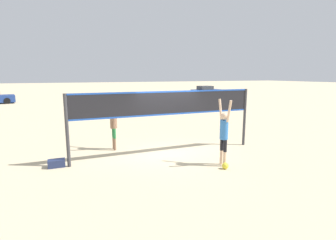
{
  "coord_description": "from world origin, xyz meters",
  "views": [
    {
      "loc": [
        -3.85,
        -9.18,
        3.1
      ],
      "look_at": [
        0.0,
        0.0,
        1.37
      ],
      "focal_mm": 28.0,
      "sensor_mm": 36.0,
      "label": 1
    }
  ],
  "objects_px": {
    "player_blocker": "(114,122)",
    "gear_bag": "(57,163)",
    "player_spiker": "(224,131)",
    "volleyball_net": "(168,109)",
    "volleyball": "(225,166)",
    "parked_car_near": "(206,91)"
  },
  "relations": [
    {
      "from": "gear_bag",
      "to": "player_spiker",
      "type": "bearing_deg",
      "value": -20.92
    },
    {
      "from": "player_spiker",
      "to": "volleyball",
      "type": "xyz_separation_m",
      "value": [
        -0.14,
        -0.34,
        -1.1
      ]
    },
    {
      "from": "player_spiker",
      "to": "player_blocker",
      "type": "height_order",
      "value": "player_spiker"
    },
    {
      "from": "gear_bag",
      "to": "volleyball",
      "type": "bearing_deg",
      "value": -24.59
    },
    {
      "from": "volleyball_net",
      "to": "volleyball",
      "type": "distance_m",
      "value": 3.03
    },
    {
      "from": "player_blocker",
      "to": "gear_bag",
      "type": "xyz_separation_m",
      "value": [
        -2.24,
        -1.35,
        -1.06
      ]
    },
    {
      "from": "gear_bag",
      "to": "player_blocker",
      "type": "bearing_deg",
      "value": 31.19
    },
    {
      "from": "volleyball_net",
      "to": "volleyball",
      "type": "xyz_separation_m",
      "value": [
        1.12,
        -2.25,
        -1.69
      ]
    },
    {
      "from": "volleyball_net",
      "to": "player_blocker",
      "type": "relative_size",
      "value": 3.31
    },
    {
      "from": "volleyball_net",
      "to": "gear_bag",
      "type": "distance_m",
      "value": 4.39
    },
    {
      "from": "volleyball",
      "to": "gear_bag",
      "type": "distance_m",
      "value": 5.7
    },
    {
      "from": "player_spiker",
      "to": "parked_car_near",
      "type": "distance_m",
      "value": 32.36
    },
    {
      "from": "player_spiker",
      "to": "gear_bag",
      "type": "xyz_separation_m",
      "value": [
        -5.32,
        2.03,
        -1.08
      ]
    },
    {
      "from": "player_blocker",
      "to": "volleyball",
      "type": "xyz_separation_m",
      "value": [
        2.94,
        -3.73,
        -1.08
      ]
    },
    {
      "from": "volleyball",
      "to": "gear_bag",
      "type": "xyz_separation_m",
      "value": [
        -5.18,
        2.37,
        0.02
      ]
    },
    {
      "from": "player_blocker",
      "to": "parked_car_near",
      "type": "distance_m",
      "value": 31.26
    },
    {
      "from": "volleyball_net",
      "to": "parked_car_near",
      "type": "height_order",
      "value": "volleyball_net"
    },
    {
      "from": "player_spiker",
      "to": "volleyball_net",
      "type": "bearing_deg",
      "value": 33.34
    },
    {
      "from": "volleyball_net",
      "to": "player_blocker",
      "type": "bearing_deg",
      "value": 141.0
    },
    {
      "from": "volleyball_net",
      "to": "player_blocker",
      "type": "xyz_separation_m",
      "value": [
        -1.82,
        1.47,
        -0.61
      ]
    },
    {
      "from": "volleyball_net",
      "to": "gear_bag",
      "type": "xyz_separation_m",
      "value": [
        -4.06,
        0.12,
        -1.66
      ]
    },
    {
      "from": "volleyball",
      "to": "parked_car_near",
      "type": "xyz_separation_m",
      "value": [
        16.23,
        28.41,
        0.51
      ]
    }
  ]
}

